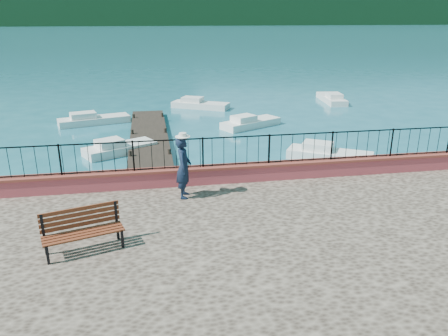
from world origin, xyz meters
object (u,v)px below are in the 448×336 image
object	(u,v)px
boat_0	(120,145)
boat_4	(200,103)
person	(184,167)
boat_2	(251,120)
boat_3	(94,117)
boat_5	(332,97)
park_bench	(84,239)
boat_1	(330,151)

from	to	relation	value
boat_0	boat_4	world-z (taller)	same
person	boat_0	distance (m)	9.31
boat_2	boat_3	bearing A→B (deg)	137.65
boat_5	park_bench	bearing A→B (deg)	151.64
park_bench	person	size ratio (longest dim) A/B	1.02
park_bench	boat_5	size ratio (longest dim) A/B	0.44
boat_4	person	bearing A→B (deg)	-70.31
person	park_bench	bearing A→B (deg)	147.60
park_bench	boat_3	world-z (taller)	park_bench
boat_0	boat_3	bearing A→B (deg)	78.29
boat_0	boat_5	bearing A→B (deg)	7.15
boat_1	boat_3	world-z (taller)	same
boat_2	park_bench	bearing A→B (deg)	-144.06
boat_1	boat_5	size ratio (longest dim) A/B	0.89
park_bench	boat_0	size ratio (longest dim) A/B	0.56
park_bench	boat_5	bearing A→B (deg)	38.36
park_bench	person	distance (m)	3.88
boat_4	boat_5	size ratio (longest dim) A/B	0.95
park_bench	boat_3	size ratio (longest dim) A/B	0.45
boat_1	boat_5	distance (m)	14.94
boat_0	boat_3	distance (m)	6.82
boat_2	boat_4	size ratio (longest dim) A/B	0.92
boat_1	boat_3	bearing A→B (deg)	172.95
park_bench	boat_1	distance (m)	13.37
boat_0	boat_2	world-z (taller)	same
park_bench	boat_2	distance (m)	17.58
boat_4	boat_5	bearing A→B (deg)	32.05
person	boat_0	bearing A→B (deg)	25.76
boat_2	boat_1	bearing A→B (deg)	-100.14
park_bench	boat_4	size ratio (longest dim) A/B	0.46
park_bench	boat_0	xyz separation A→B (m)	(0.18, 11.63, -1.10)
boat_0	boat_2	bearing A→B (deg)	0.63
boat_0	boat_1	distance (m)	10.14
boat_2	boat_4	world-z (taller)	same
boat_2	boat_3	world-z (taller)	same
person	boat_1	distance (m)	9.68
person	boat_2	world-z (taller)	person
park_bench	boat_2	world-z (taller)	park_bench
boat_3	person	bearing A→B (deg)	-90.49
park_bench	person	world-z (taller)	person
boat_2	boat_5	xyz separation A→B (m)	(8.11, 6.86, 0.00)
boat_1	boat_3	xyz separation A→B (m)	(-11.65, 9.31, 0.00)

